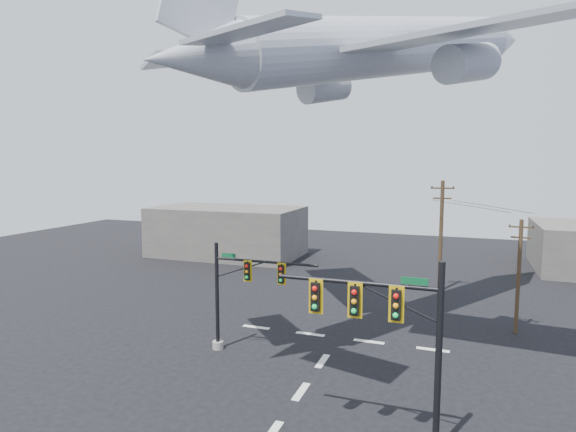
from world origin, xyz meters
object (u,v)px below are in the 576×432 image
at_px(signal_mast_near, 396,342).
at_px(signal_mast_far, 237,294).
at_px(utility_pole_a, 519,275).
at_px(airliner, 388,49).
at_px(utility_pole_b, 441,234).

bearing_deg(signal_mast_near, signal_mast_far, 147.31).
distance_m(signal_mast_near, utility_pole_a, 17.09).
bearing_deg(utility_pole_a, signal_mast_far, -141.89).
bearing_deg(utility_pole_a, signal_mast_near, -102.52).
xyz_separation_m(signal_mast_near, signal_mast_far, (-10.29, 6.61, -0.77)).
xyz_separation_m(signal_mast_near, airliner, (-2.51, 12.88, 14.42)).
xyz_separation_m(utility_pole_a, utility_pole_b, (-5.41, 9.36, 1.13)).
distance_m(signal_mast_near, utility_pole_b, 25.35).
relative_size(utility_pole_b, airliner, 0.33).
relative_size(utility_pole_a, utility_pole_b, 0.78).
bearing_deg(signal_mast_far, airliner, 38.87).
xyz_separation_m(signal_mast_far, utility_pole_b, (10.97, 18.72, 1.59)).
height_order(signal_mast_far, airliner, airliner).
bearing_deg(signal_mast_far, signal_mast_near, -32.69).
bearing_deg(signal_mast_near, airliner, 101.02).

